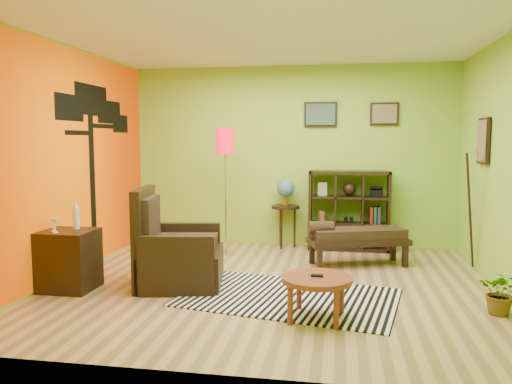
% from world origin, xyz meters
% --- Properties ---
extents(ground, '(5.00, 5.00, 0.00)m').
position_xyz_m(ground, '(0.00, 0.00, 0.00)').
color(ground, tan).
rests_on(ground, ground).
extents(room_shell, '(5.04, 4.54, 2.82)m').
position_xyz_m(room_shell, '(-0.09, 0.01, 1.80)').
color(room_shell, '#8EC93A').
rests_on(room_shell, ground).
extents(zebra_rug, '(2.44, 1.81, 0.01)m').
position_xyz_m(zebra_rug, '(0.25, -0.43, 0.01)').
color(zebra_rug, white).
rests_on(zebra_rug, ground).
extents(coffee_table, '(0.66, 0.66, 0.42)m').
position_xyz_m(coffee_table, '(0.57, -1.01, 0.35)').
color(coffee_table, brown).
rests_on(coffee_table, ground).
extents(armchair, '(1.06, 1.06, 1.12)m').
position_xyz_m(armchair, '(-1.09, -0.18, 0.34)').
color(armchair, black).
rests_on(armchair, ground).
extents(side_cabinet, '(0.56, 0.51, 0.98)m').
position_xyz_m(side_cabinet, '(-2.20, -0.54, 0.34)').
color(side_cabinet, black).
rests_on(side_cabinet, ground).
extents(floor_lamp, '(0.28, 0.28, 1.83)m').
position_xyz_m(floor_lamp, '(-0.87, 1.44, 1.48)').
color(floor_lamp, silver).
rests_on(floor_lamp, ground).
extents(globe_table, '(0.44, 0.44, 1.06)m').
position_xyz_m(globe_table, '(-0.06, 2.05, 0.80)').
color(globe_table, black).
rests_on(globe_table, ground).
extents(cube_shelf, '(1.20, 0.35, 1.20)m').
position_xyz_m(cube_shelf, '(0.91, 2.03, 0.60)').
color(cube_shelf, black).
rests_on(cube_shelf, ground).
extents(bench, '(1.39, 0.86, 0.61)m').
position_xyz_m(bench, '(0.98, 1.08, 0.39)').
color(bench, black).
rests_on(bench, ground).
extents(potted_plant, '(0.52, 0.55, 0.33)m').
position_xyz_m(potted_plant, '(2.30, -0.60, 0.17)').
color(potted_plant, '#26661E').
rests_on(potted_plant, ground).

